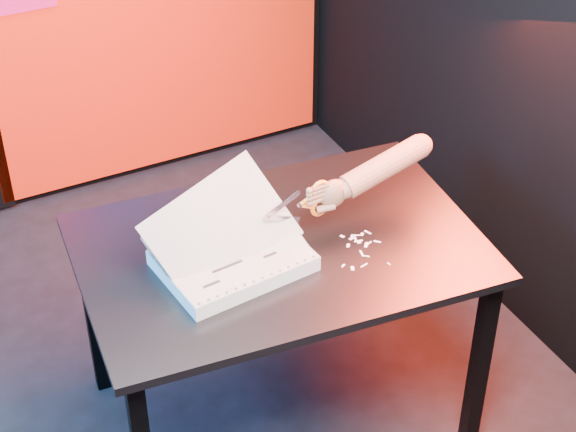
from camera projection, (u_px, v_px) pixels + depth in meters
room at (105, 79)px, 2.63m from camera, size 3.01×3.01×2.71m
backdrop at (17, 10)px, 3.94m from camera, size 2.88×0.05×2.08m
work_table at (280, 266)px, 3.06m from camera, size 1.32×0.95×0.75m
printout_stack at (233, 259)px, 2.91m from camera, size 0.50×0.36×0.32m
scissors at (316, 200)px, 2.96m from camera, size 0.23×0.03×0.13m
hand_forearm at (376, 171)px, 3.03m from camera, size 0.46×0.10×0.16m
paper_clippings at (359, 245)px, 3.01m from camera, size 0.17×0.20×0.00m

